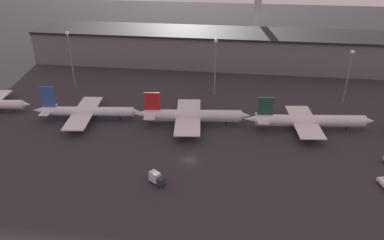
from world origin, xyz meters
TOP-DOWN VIEW (x-y plane):
  - ground at (0.00, 0.00)m, footprint 600.00×600.00m
  - terminal_building at (0.00, 101.38)m, footprint 202.85×30.65m
  - airplane_1 at (-45.46, 24.18)m, footprint 44.59×31.41m
  - airplane_2 at (-2.68, 25.57)m, footprint 46.69×32.84m
  - airplane_3 at (42.40, 27.36)m, footprint 50.25×28.48m
  - service_vehicle_0 at (-8.08, -14.44)m, footprint 5.59×4.89m
  - lamp_post_0 at (-64.39, 56.12)m, footprint 1.80×1.80m
  - lamp_post_1 at (3.84, 56.12)m, footprint 1.80×1.80m
  - lamp_post_2 at (61.83, 56.12)m, footprint 1.80×1.80m
  - control_tower at (23.66, 139.04)m, footprint 9.00×9.00m

SIDE VIEW (x-z plane):
  - ground at x=0.00m, z-range 0.00..0.00m
  - service_vehicle_0 at x=-8.08m, z-range 0.16..4.03m
  - airplane_1 at x=-45.46m, z-range -3.68..10.60m
  - airplane_3 at x=42.40m, z-range -2.95..10.51m
  - airplane_2 at x=-2.68m, z-range -2.92..10.66m
  - terminal_building at x=0.00m, z-range 0.04..18.73m
  - lamp_post_2 at x=61.83m, z-range 3.34..27.20m
  - lamp_post_1 at x=3.84m, z-range 3.48..30.11m
  - lamp_post_0 at x=-64.39m, z-range 3.53..31.18m
  - control_tower at x=23.66m, z-range 3.75..53.83m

